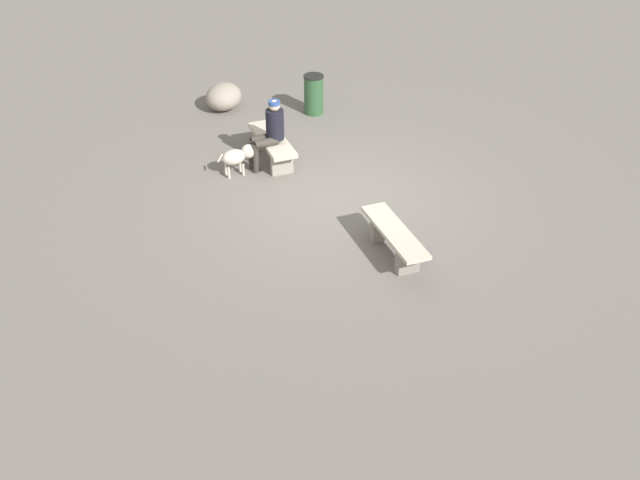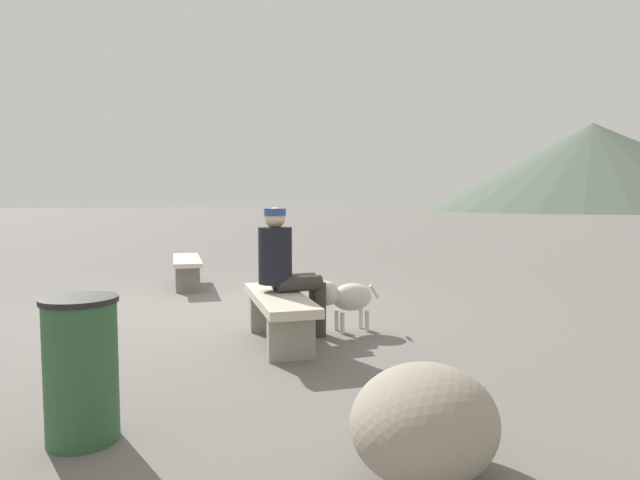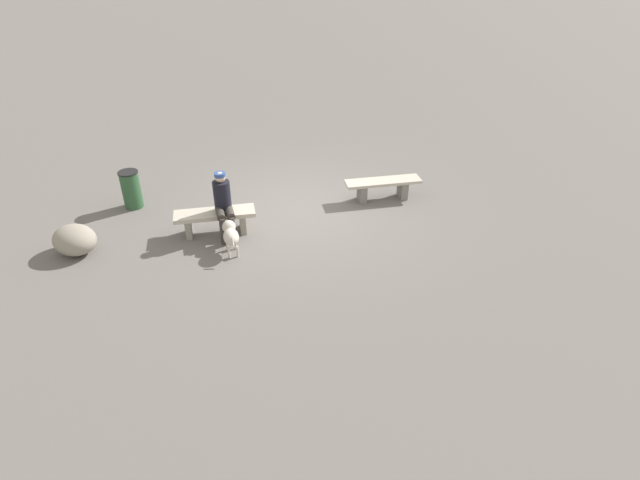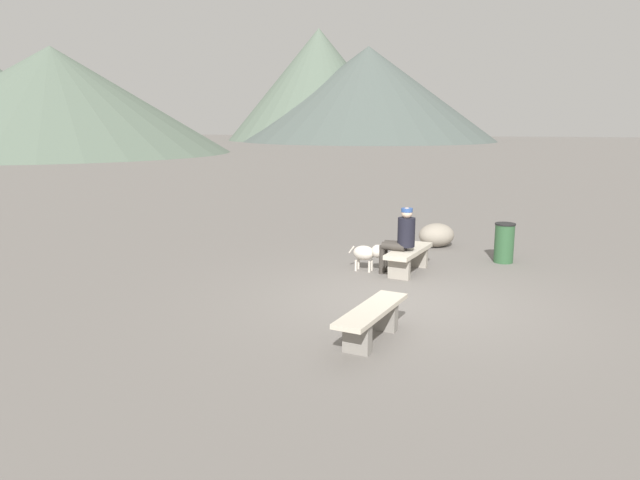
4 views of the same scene
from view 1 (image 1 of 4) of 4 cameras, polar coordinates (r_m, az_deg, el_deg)
The scene contains 7 objects.
ground at distance 14.01m, azimuth 1.18°, elevation 2.72°, with size 210.00×210.00×0.06m, color slate.
bench_left at distance 12.46m, azimuth 5.11°, elevation 0.12°, with size 1.66×0.73×0.44m.
bench_right at distance 15.06m, azimuth -3.26°, elevation 6.54°, with size 1.57×0.75×0.46m.
seated_person at distance 14.70m, azimuth -3.44°, elevation 7.51°, with size 0.38×0.64×1.25m.
dog at distance 14.65m, azimuth -5.60°, elevation 5.74°, with size 0.33×0.70×0.52m.
trash_bin at distance 16.87m, azimuth -0.44°, elevation 9.91°, with size 0.40×0.40×0.79m.
boulder at distance 17.21m, azimuth -6.59°, elevation 9.69°, with size 0.82×0.69×0.53m, color gray.
Camera 1 is at (-9.91, 6.89, 7.10)m, focal length 46.93 mm.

